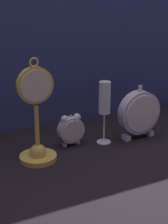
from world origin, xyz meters
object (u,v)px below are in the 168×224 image
alarm_clock_twin_bell (71,128)px  mantel_clock_silver (139,113)px  champagne_flute (105,102)px  pocket_watch_on_stand (37,127)px

alarm_clock_twin_bell → mantel_clock_silver: size_ratio=0.58×
mantel_clock_silver → champagne_flute: size_ratio=0.88×
champagne_flute → mantel_clock_silver: bearing=-8.1°
mantel_clock_silver → champagne_flute: champagne_flute is taller
pocket_watch_on_stand → mantel_clock_silver: pocket_watch_on_stand is taller
pocket_watch_on_stand → champagne_flute: size_ratio=1.49×
mantel_clock_silver → pocket_watch_on_stand: bearing=-179.3°
mantel_clock_silver → champagne_flute: 0.14m
champagne_flute → alarm_clock_twin_bell: bearing=164.7°
pocket_watch_on_stand → champagne_flute: 0.26m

